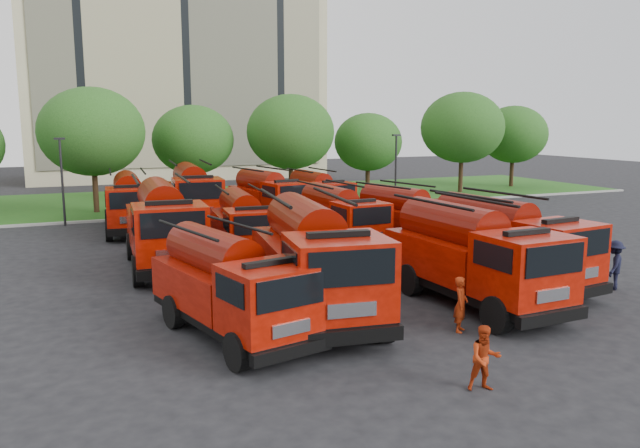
# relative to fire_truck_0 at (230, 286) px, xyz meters

# --- Properties ---
(ground) EXTENTS (140.00, 140.00, 0.00)m
(ground) POSITION_rel_fire_truck_0_xyz_m (5.94, 4.93, -1.48)
(ground) COLOR black
(ground) RESTS_ON ground
(lawn) EXTENTS (70.00, 16.00, 0.12)m
(lawn) POSITION_rel_fire_truck_0_xyz_m (5.94, 30.93, -1.42)
(lawn) COLOR #195015
(lawn) RESTS_ON ground
(curb) EXTENTS (70.00, 0.30, 0.14)m
(curb) POSITION_rel_fire_truck_0_xyz_m (5.94, 22.83, -1.41)
(curb) COLOR gray
(curb) RESTS_ON ground
(apartment_building) EXTENTS (30.00, 14.18, 25.00)m
(apartment_building) POSITION_rel_fire_truck_0_xyz_m (7.94, 52.87, 11.02)
(apartment_building) COLOR beige
(apartment_building) RESTS_ON ground
(tree_2) EXTENTS (6.72, 6.72, 8.22)m
(tree_2) POSITION_rel_fire_truck_0_xyz_m (-2.06, 26.43, 3.87)
(tree_2) COLOR #382314
(tree_2) RESTS_ON ground
(tree_3) EXTENTS (5.88, 5.88, 7.19)m
(tree_3) POSITION_rel_fire_truck_0_xyz_m (4.94, 28.93, 3.20)
(tree_3) COLOR #382314
(tree_3) RESTS_ON ground
(tree_4) EXTENTS (6.55, 6.55, 8.01)m
(tree_4) POSITION_rel_fire_truck_0_xyz_m (11.94, 27.43, 3.74)
(tree_4) COLOR #382314
(tree_4) RESTS_ON ground
(tree_5) EXTENTS (5.46, 5.46, 6.68)m
(tree_5) POSITION_rel_fire_truck_0_xyz_m (18.94, 28.43, 2.86)
(tree_5) COLOR #382314
(tree_5) RESTS_ON ground
(tree_6) EXTENTS (6.89, 6.89, 8.42)m
(tree_6) POSITION_rel_fire_truck_0_xyz_m (26.94, 26.93, 4.01)
(tree_6) COLOR #382314
(tree_6) RESTS_ON ground
(tree_7) EXTENTS (6.05, 6.05, 7.39)m
(tree_7) POSITION_rel_fire_truck_0_xyz_m (33.94, 28.93, 3.33)
(tree_7) COLOR #382314
(tree_7) RESTS_ON ground
(lamp_post_0) EXTENTS (0.60, 0.25, 5.11)m
(lamp_post_0) POSITION_rel_fire_truck_0_xyz_m (-4.06, 22.13, 1.41)
(lamp_post_0) COLOR black
(lamp_post_0) RESTS_ON ground
(lamp_post_1) EXTENTS (0.60, 0.25, 5.11)m
(lamp_post_1) POSITION_rel_fire_truck_0_xyz_m (17.94, 22.13, 1.41)
(lamp_post_1) COLOR black
(lamp_post_1) RESTS_ON ground
(fire_truck_0) EXTENTS (3.60, 6.80, 2.95)m
(fire_truck_0) POSITION_rel_fire_truck_0_xyz_m (0.00, 0.00, 0.00)
(fire_truck_0) COLOR black
(fire_truck_0) RESTS_ON ground
(fire_truck_1) EXTENTS (3.69, 8.08, 3.55)m
(fire_truck_1) POSITION_rel_fire_truck_0_xyz_m (2.90, 0.83, 0.30)
(fire_truck_1) COLOR black
(fire_truck_1) RESTS_ON ground
(fire_truck_2) EXTENTS (2.93, 7.35, 3.30)m
(fire_truck_2) POSITION_rel_fire_truck_0_xyz_m (8.16, -0.09, 0.18)
(fire_truck_2) COLOR black
(fire_truck_2) RESTS_ON ground
(fire_truck_3) EXTENTS (3.29, 7.33, 3.22)m
(fire_truck_3) POSITION_rel_fire_truck_0_xyz_m (10.79, 1.44, 0.14)
(fire_truck_3) COLOR black
(fire_truck_3) RESTS_ON ground
(fire_truck_4) EXTENTS (3.22, 7.91, 3.53)m
(fire_truck_4) POSITION_rel_fire_truck_0_xyz_m (-0.36, 9.31, 0.29)
(fire_truck_4) COLOR black
(fire_truck_4) RESTS_ON ground
(fire_truck_5) EXTENTS (2.86, 6.61, 2.92)m
(fire_truck_5) POSITION_rel_fire_truck_0_xyz_m (3.21, 9.83, -0.01)
(fire_truck_5) COLOR black
(fire_truck_5) RESTS_ON ground
(fire_truck_6) EXTENTS (2.62, 6.55, 2.93)m
(fire_truck_6) POSITION_rel_fire_truck_0_xyz_m (8.01, 10.15, -0.01)
(fire_truck_6) COLOR black
(fire_truck_6) RESTS_ON ground
(fire_truck_7) EXTENTS (3.53, 6.71, 2.91)m
(fire_truck_7) POSITION_rel_fire_truck_0_xyz_m (11.12, 8.97, -0.02)
(fire_truck_7) COLOR black
(fire_truck_7) RESTS_ON ground
(fire_truck_8) EXTENTS (2.93, 7.14, 3.18)m
(fire_truck_8) POSITION_rel_fire_truck_0_xyz_m (-0.78, 18.61, 0.12)
(fire_truck_8) COLOR black
(fire_truck_8) RESTS_ON ground
(fire_truck_9) EXTENTS (3.29, 7.85, 3.49)m
(fire_truck_9) POSITION_rel_fire_truck_0_xyz_m (2.98, 19.89, 0.27)
(fire_truck_9) COLOR black
(fire_truck_9) RESTS_ON ground
(fire_truck_10) EXTENTS (3.44, 7.04, 3.07)m
(fire_truck_10) POSITION_rel_fire_truck_0_xyz_m (7.38, 19.07, 0.06)
(fire_truck_10) COLOR black
(fire_truck_10) RESTS_ON ground
(fire_truck_11) EXTENTS (2.66, 6.47, 2.88)m
(fire_truck_11) POSITION_rel_fire_truck_0_xyz_m (10.70, 19.24, -0.03)
(fire_truck_11) COLOR black
(fire_truck_11) RESTS_ON ground
(firefighter_0) EXTENTS (0.73, 0.73, 1.63)m
(firefighter_0) POSITION_rel_fire_truck_0_xyz_m (6.27, -2.19, -1.48)
(firefighter_0) COLOR #A22A0C
(firefighter_0) RESTS_ON ground
(firefighter_1) EXTENTS (0.83, 0.61, 1.53)m
(firefighter_1) POSITION_rel_fire_truck_0_xyz_m (4.38, -5.76, -1.48)
(firefighter_1) COLOR #A22A0C
(firefighter_1) RESTS_ON ground
(firefighter_2) EXTENTS (0.97, 1.27, 1.92)m
(firefighter_2) POSITION_rel_fire_truck_0_xyz_m (13.42, 0.14, -1.48)
(firefighter_2) COLOR #A22A0C
(firefighter_2) RESTS_ON ground
(firefighter_3) EXTENTS (1.31, 1.16, 1.81)m
(firefighter_3) POSITION_rel_fire_truck_0_xyz_m (14.12, -0.52, -1.48)
(firefighter_3) COLOR black
(firefighter_3) RESTS_ON ground
(firefighter_4) EXTENTS (0.81, 0.87, 1.49)m
(firefighter_4) POSITION_rel_fire_truck_0_xyz_m (3.20, 3.18, -1.48)
(firefighter_4) COLOR black
(firefighter_4) RESTS_ON ground
(firefighter_5) EXTENTS (1.63, 1.19, 1.62)m
(firefighter_5) POSITION_rel_fire_truck_0_xyz_m (15.24, 9.72, -1.48)
(firefighter_5) COLOR #A22A0C
(firefighter_5) RESTS_ON ground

